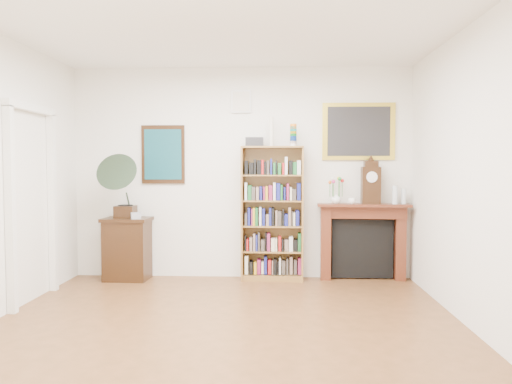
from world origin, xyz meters
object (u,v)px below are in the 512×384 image
(teacup, at_px, (352,201))
(bottle_right, at_px, (404,196))
(flower_vase, at_px, (336,198))
(fireplace, at_px, (363,235))
(cd_stack, at_px, (136,216))
(bookshelf, at_px, (273,206))
(side_cabinet, at_px, (127,249))
(bottle_left, at_px, (395,195))
(mantel_clock, at_px, (371,183))
(gramophone, at_px, (122,182))

(teacup, distance_m, bottle_right, 0.68)
(flower_vase, xyz_separation_m, bottle_right, (0.87, -0.02, 0.03))
(fireplace, xyz_separation_m, cd_stack, (-2.94, -0.25, 0.28))
(cd_stack, distance_m, teacup, 2.80)
(bookshelf, height_order, bottle_right, bookshelf)
(bookshelf, relative_size, bottle_right, 10.08)
(side_cabinet, xyz_separation_m, bottle_left, (3.49, 0.06, 0.72))
(bookshelf, relative_size, flower_vase, 14.89)
(mantel_clock, xyz_separation_m, bottle_left, (0.30, -0.04, -0.15))
(bookshelf, xyz_separation_m, bottle_left, (1.58, -0.01, 0.15))
(mantel_clock, distance_m, bottle_left, 0.34)
(gramophone, relative_size, bottle_right, 4.16)
(gramophone, bearing_deg, side_cabinet, 72.28)
(teacup, relative_size, bottle_right, 0.48)
(side_cabinet, bearing_deg, teacup, 3.17)
(side_cabinet, relative_size, cd_stack, 6.81)
(mantel_clock, bearing_deg, flower_vase, 176.31)
(side_cabinet, xyz_separation_m, mantel_clock, (3.18, 0.10, 0.86))
(bookshelf, distance_m, side_cabinet, 1.99)
(fireplace, relative_size, gramophone, 1.45)
(side_cabinet, relative_size, gramophone, 0.98)
(side_cabinet, bearing_deg, fireplace, 4.91)
(fireplace, distance_m, cd_stack, 2.97)
(side_cabinet, relative_size, teacup, 8.57)
(teacup, distance_m, bottle_left, 0.56)
(gramophone, bearing_deg, cd_stack, -3.08)
(cd_stack, relative_size, bottle_right, 0.60)
(gramophone, height_order, mantel_clock, gramophone)
(bookshelf, relative_size, side_cabinet, 2.47)
(side_cabinet, height_order, teacup, teacup)
(side_cabinet, distance_m, teacup, 3.00)
(teacup, relative_size, bottle_left, 0.40)
(bottle_left, bearing_deg, teacup, -179.02)
(bookshelf, xyz_separation_m, fireplace, (1.18, 0.07, -0.40))
(side_cabinet, height_order, bottle_right, bottle_right)
(fireplace, xyz_separation_m, gramophone, (-3.12, -0.25, 0.70))
(bookshelf, distance_m, cd_stack, 1.77)
(gramophone, xyz_separation_m, flower_vase, (2.77, 0.21, -0.21))
(gramophone, distance_m, mantel_clock, 3.22)
(flower_vase, bearing_deg, fireplace, 6.14)
(cd_stack, xyz_separation_m, bottle_right, (3.46, 0.20, 0.25))
(bookshelf, distance_m, gramophone, 1.97)
(mantel_clock, distance_m, teacup, 0.34)
(mantel_clock, bearing_deg, fireplace, 148.00)
(fireplace, distance_m, flower_vase, 0.61)
(bookshelf, height_order, flower_vase, bookshelf)
(mantel_clock, bearing_deg, gramophone, -178.44)
(cd_stack, height_order, mantel_clock, mantel_clock)
(bookshelf, bearing_deg, fireplace, 6.24)
(bottle_right, bearing_deg, gramophone, -176.97)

